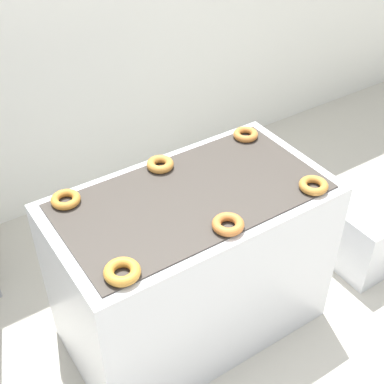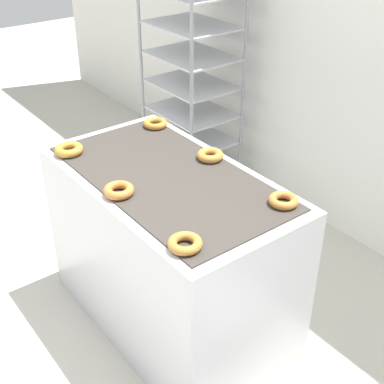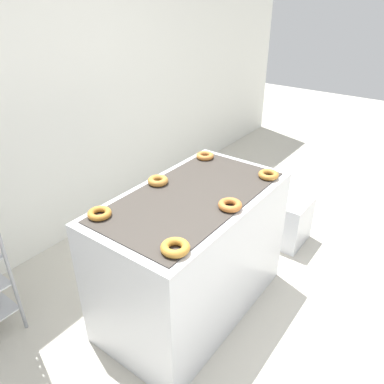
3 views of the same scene
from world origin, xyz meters
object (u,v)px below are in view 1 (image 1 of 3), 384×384
Objects in this scene: donut_far_left at (66,199)px; donut_far_center at (160,164)px; glaze_bin at (367,238)px; donut_near_right at (314,185)px; donut_far_right at (246,134)px; fryer_machine at (192,265)px; donut_near_left at (122,272)px; donut_near_center at (228,224)px.

donut_far_center is at bearing -0.20° from donut_far_left.
donut_near_right is (-0.67, -0.07, 0.75)m from glaze_bin.
donut_far_left is at bearing 179.80° from donut_far_center.
fryer_machine is at bearing -153.32° from donut_far_right.
donut_far_right reaches higher than glaze_bin.
donut_near_left is at bearing -89.38° from donut_far_left.
fryer_machine is 1.23m from glaze_bin.
donut_far_center reaches higher than donut_near_right.
donut_near_center is 0.51m from donut_near_right.
donut_near_center is at bearing -88.96° from fryer_machine.
glaze_bin is at bearing -15.88° from donut_far_left.
donut_near_right is at bearing -0.16° from donut_near_left.
donut_far_right is (1.05, -0.01, 0.00)m from donut_far_left.
donut_near_right is at bearing 0.02° from donut_near_center.
donut_far_center is (0.50, 0.55, -0.00)m from donut_near_left.
donut_far_right is at bearing 144.45° from glaze_bin.
donut_far_left is 0.51m from donut_far_center.
fryer_machine is at bearing 151.64° from donut_near_right.
donut_near_left reaches higher than donut_far_center.
donut_near_center is 0.56m from donut_far_center.
donut_near_center is at bearing -133.81° from donut_far_right.
donut_near_left is 1.07× the size of donut_near_right.
donut_near_right is (1.03, -0.00, -0.00)m from donut_near_left.
donut_far_right reaches higher than fryer_machine.
donut_far_center is at bearing 178.67° from donut_far_right.
donut_far_right is (-0.66, 0.47, 0.75)m from glaze_bin.
donut_far_center is at bearing 91.65° from donut_near_center.
donut_near_left is at bearing 179.84° from donut_near_right.
donut_near_right is 0.76m from donut_far_center.
donut_far_left is at bearing 179.22° from donut_far_right.
donut_near_right is 1.03× the size of donut_far_center.
donut_far_right is at bearing -0.78° from donut_far_left.
fryer_machine is 9.54× the size of donut_near_center.
fryer_machine is at bearing -87.75° from donut_far_center.
donut_far_center is (-0.02, 0.55, 0.00)m from donut_near_center.
donut_near_right is (0.51, 0.00, -0.00)m from donut_near_center.
donut_near_center reaches higher than donut_near_right.
donut_far_left reaches higher than glaze_bin.
donut_near_center is (-1.18, -0.07, 0.75)m from glaze_bin.
donut_near_left is (-1.70, -0.07, 0.75)m from glaze_bin.
donut_near_left is 1.03m from donut_near_right.
donut_near_right is at bearing -28.26° from donut_far_left.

